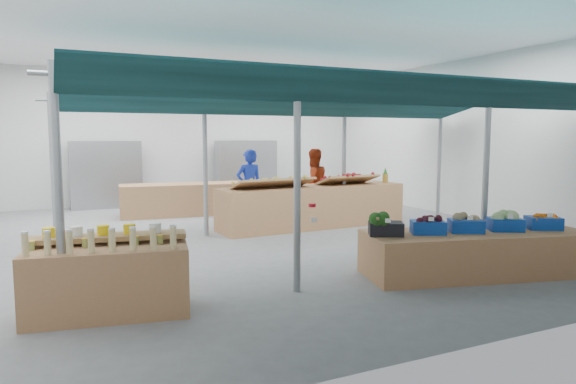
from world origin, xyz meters
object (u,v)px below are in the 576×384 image
fruit_counter (313,206)px  crate_stack (453,240)px  bottle_shelf (109,277)px  vendor_right (313,184)px  vendor_left (249,187)px  veg_counter (476,253)px

fruit_counter → crate_stack: size_ratio=8.01×
bottle_shelf → vendor_right: size_ratio=1.09×
fruit_counter → vendor_left: bearing=135.1°
bottle_shelf → vendor_left: 6.70m
bottle_shelf → crate_stack: bottle_shelf is taller
vendor_left → crate_stack: bearing=111.5°
vendor_right → veg_counter: bearing=84.9°
fruit_counter → vendor_right: 1.32m
crate_stack → vendor_left: size_ratio=0.31×
crate_stack → vendor_right: 4.87m
vendor_right → vendor_left: bearing=-2.4°
veg_counter → fruit_counter: fruit_counter is taller
bottle_shelf → vendor_right: 7.88m
veg_counter → vendor_right: bearing=101.5°
veg_counter → vendor_right: size_ratio=1.90×
veg_counter → crate_stack: 1.32m
veg_counter → vendor_right: (0.28, 5.98, 0.58)m
vendor_left → vendor_right: 1.80m
vendor_right → crate_stack: bearing=91.5°
bottle_shelf → vendor_right: bearing=54.1°
fruit_counter → vendor_right: bearing=59.0°
veg_counter → vendor_right: 6.02m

